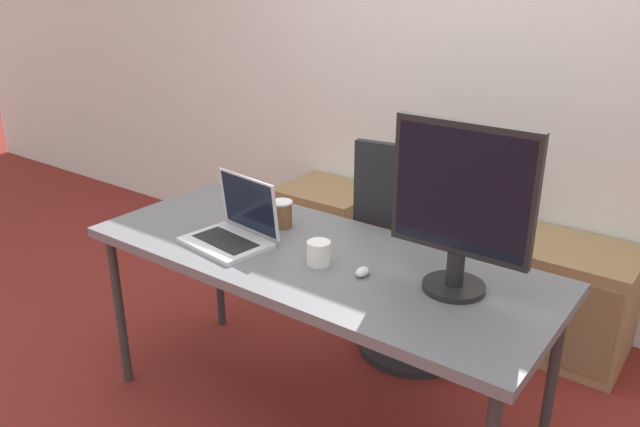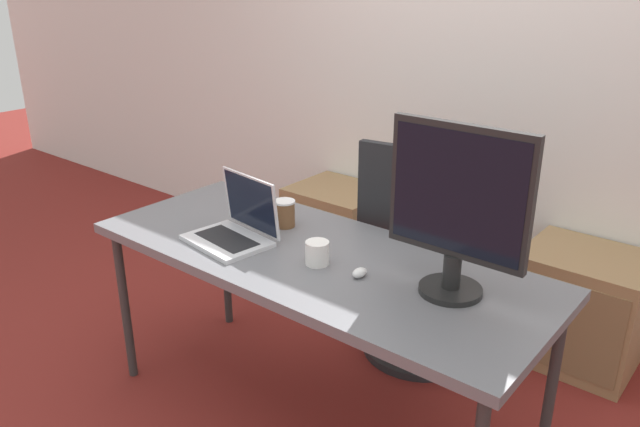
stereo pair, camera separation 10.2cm
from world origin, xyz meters
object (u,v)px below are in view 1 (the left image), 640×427
Objects in this scene: coffee_cup_white at (319,253)px; coffee_cup_brown at (282,214)px; cabinet_left at (328,231)px; cabinet_right at (571,301)px; office_chair at (413,277)px; monitor at (461,206)px; laptop_center at (234,229)px; mouse at (362,272)px.

coffee_cup_brown is (-0.33, 0.19, 0.01)m from coffee_cup_white.
cabinet_left is 1.00× the size of cabinet_right.
monitor is at bearing -52.74° from office_chair.
monitor is at bearing -97.96° from cabinet_right.
laptop_center is 0.39m from coffee_cup_white.
laptop_center is at bearing -129.52° from cabinet_right.
office_chair is 12.60× the size of coffee_cup_white.
coffee_cup_brown is (0.49, -1.01, 0.55)m from cabinet_left.
coffee_cup_white reaches higher than cabinet_left.
office_chair is 1.99× the size of cabinet_left.
laptop_center reaches higher than cabinet_left.
office_chair is at bearing 102.74° from mouse.
office_chair is 0.82m from coffee_cup_white.
cabinet_left is 1.24m from coffee_cup_brown.
mouse is at bearing -110.90° from cabinet_right.
cabinet_left is (-0.84, 0.48, -0.15)m from office_chair.
cabinet_left is 1.87m from monitor.
coffee_cup_brown is (-0.96, -1.01, 0.55)m from cabinet_right.
office_chair is 0.81m from mouse.
coffee_cup_brown is (-0.51, 0.18, 0.04)m from mouse.
laptop_center is 4.06× the size of coffee_cup_white.
cabinet_left and cabinet_right have the same top height.
cabinet_left is 8.66× the size of mouse.
cabinet_right is 0.97× the size of monitor.
office_chair is 0.95m from laptop_center.
cabinet_right is at bearing 46.25° from coffee_cup_brown.
cabinet_left is at bearing 180.00° from cabinet_right.
mouse is (1.00, -1.18, 0.51)m from cabinet_left.
coffee_cup_white is 0.38m from coffee_cup_brown.
monitor is at bearing 9.95° from laptop_center.
coffee_cup_brown is at bearing -64.22° from cabinet_left.
coffee_cup_brown reaches higher than coffee_cup_white.
laptop_center is 0.24m from coffee_cup_brown.
mouse is at bearing -49.87° from cabinet_left.
monitor is (1.30, -1.08, 0.79)m from cabinet_left.
monitor is 0.85m from coffee_cup_brown.
mouse reaches higher than cabinet_right.
office_chair is 1.93× the size of monitor.
coffee_cup_white is (-0.48, -0.11, -0.26)m from monitor.
cabinet_left is 1.63m from mouse.
coffee_cup_brown is at bearing 76.25° from laptop_center.
office_chair is 1.99× the size of cabinet_right.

